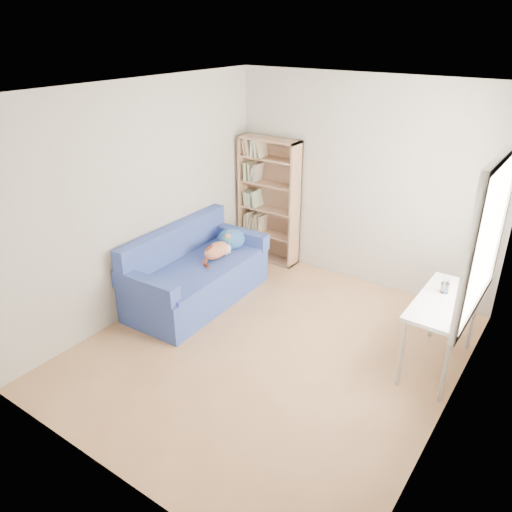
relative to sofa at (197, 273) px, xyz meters
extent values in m
plane|color=#B07C4F|center=(1.34, -0.39, -0.34)|extent=(4.00, 4.00, 0.00)
cube|color=silver|center=(1.34, 1.61, 0.96)|extent=(3.50, 0.04, 2.60)
cube|color=silver|center=(1.34, -2.39, 0.96)|extent=(3.50, 0.04, 2.60)
cube|color=silver|center=(-0.41, -0.39, 0.96)|extent=(0.04, 4.00, 2.60)
cube|color=silver|center=(3.09, -0.39, 0.96)|extent=(0.04, 4.00, 2.60)
cube|color=white|center=(1.34, -0.39, 2.26)|extent=(3.50, 4.00, 0.04)
cube|color=white|center=(3.09, 0.21, 1.16)|extent=(0.01, 1.20, 1.30)
cube|color=navy|center=(0.04, -0.03, -0.11)|extent=(0.92, 1.85, 0.46)
cube|color=navy|center=(-0.31, -0.03, 0.34)|extent=(0.23, 1.83, 0.45)
cube|color=navy|center=(0.04, 0.80, 0.22)|extent=(0.87, 0.19, 0.20)
cube|color=navy|center=(0.04, -0.86, 0.22)|extent=(0.87, 0.19, 0.20)
cube|color=navy|center=(0.06, -0.03, 0.14)|extent=(0.90, 1.71, 0.05)
ellipsoid|color=#2F5C9A|center=(0.06, 0.62, 0.25)|extent=(0.34, 0.38, 0.26)
ellipsoid|color=#AF3914|center=(0.12, 0.24, 0.25)|extent=(0.31, 0.46, 0.17)
ellipsoid|color=silver|center=(0.18, 0.36, 0.23)|extent=(0.17, 0.20, 0.11)
ellipsoid|color=#3A180F|center=(0.09, 0.19, 0.29)|extent=(0.17, 0.23, 0.08)
sphere|color=#AF3914|center=(0.14, 0.54, 0.29)|extent=(0.15, 0.15, 0.15)
cone|color=#AF3914|center=(0.12, 0.58, 0.36)|extent=(0.07, 0.07, 0.07)
cone|color=#AF3914|center=(0.12, 0.51, 0.36)|extent=(0.07, 0.07, 0.07)
cylinder|color=green|center=(0.14, 0.47, 0.27)|extent=(0.12, 0.06, 0.12)
cylinder|color=#3A180F|center=(0.10, 0.00, 0.21)|extent=(0.12, 0.16, 0.06)
cube|color=#A77A5A|center=(-0.34, 1.45, 0.53)|extent=(0.03, 0.27, 1.74)
cube|color=#A77A5A|center=(0.50, 1.45, 0.53)|extent=(0.03, 0.27, 1.74)
cube|color=#A77A5A|center=(0.08, 1.45, 1.38)|extent=(0.87, 0.27, 0.03)
cube|color=#A77A5A|center=(0.08, 1.45, -0.33)|extent=(0.87, 0.27, 0.03)
cube|color=#A77A5A|center=(0.08, 1.58, 0.53)|extent=(0.87, 0.02, 1.74)
cube|color=white|center=(2.82, 0.33, 0.39)|extent=(0.50, 1.08, 0.04)
cylinder|color=silver|center=(3.02, 0.82, 0.01)|extent=(0.04, 0.04, 0.71)
cylinder|color=silver|center=(3.02, -0.16, 0.01)|extent=(0.04, 0.04, 0.71)
cylinder|color=silver|center=(2.62, 0.82, 0.01)|extent=(0.04, 0.04, 0.71)
cylinder|color=silver|center=(2.62, -0.16, 0.01)|extent=(0.04, 0.04, 0.71)
cylinder|color=white|center=(2.76, 0.47, 0.46)|extent=(0.09, 0.09, 0.10)
camera|label=1|loc=(3.68, -4.01, 2.78)|focal=35.00mm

